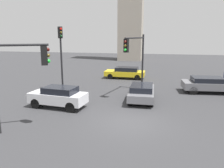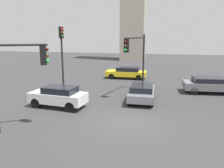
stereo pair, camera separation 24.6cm
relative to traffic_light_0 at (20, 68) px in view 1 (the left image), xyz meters
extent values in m
plane|color=#38383A|center=(5.30, 2.17, -3.37)|extent=(98.30, 98.30, 0.00)
cylinder|color=black|center=(0.07, 0.04, 1.13)|extent=(2.38, 1.49, 0.12)
cube|color=black|center=(1.02, 0.61, 0.58)|extent=(0.44, 0.44, 1.00)
sphere|color=#4C0F0C|center=(1.19, 0.71, 0.88)|extent=(0.20, 0.20, 0.20)
sphere|color=#594714|center=(1.19, 0.71, 0.58)|extent=(0.20, 0.20, 0.20)
sphere|color=green|center=(1.19, 0.71, 0.28)|extent=(0.20, 0.20, 0.20)
cylinder|color=black|center=(-1.74, 8.60, -0.52)|extent=(0.16, 0.16, 5.70)
cube|color=black|center=(-1.74, 8.60, 1.83)|extent=(0.45, 0.45, 1.00)
sphere|color=red|center=(-1.59, 8.47, 2.13)|extent=(0.20, 0.20, 0.20)
sphere|color=#594714|center=(-1.59, 8.47, 1.83)|extent=(0.20, 0.20, 0.20)
sphere|color=#14471E|center=(-1.59, 8.47, 1.53)|extent=(0.20, 0.20, 0.20)
cylinder|color=black|center=(5.32, 10.64, -0.85)|extent=(0.16, 0.16, 5.05)
cylinder|color=black|center=(4.81, 8.63, 1.37)|extent=(1.14, 4.05, 0.12)
cube|color=black|center=(4.36, 6.86, 0.82)|extent=(0.39, 0.39, 1.00)
sphere|color=#4C0F0C|center=(4.31, 6.67, 1.12)|extent=(0.20, 0.20, 0.20)
sphere|color=#594714|center=(4.31, 6.67, 0.82)|extent=(0.20, 0.20, 0.20)
sphere|color=green|center=(4.31, 6.67, 0.52)|extent=(0.20, 0.20, 0.20)
cube|color=slate|center=(11.26, 10.59, -2.71)|extent=(4.77, 2.43, 0.62)
cube|color=black|center=(11.03, 10.57, -2.22)|extent=(2.73, 2.01, 0.45)
cylinder|color=black|center=(9.62, 11.29, -3.02)|extent=(0.73, 0.43, 0.70)
cylinder|color=black|center=(9.77, 9.63, -3.02)|extent=(0.73, 0.43, 0.70)
cube|color=silver|center=(0.02, 3.95, -2.67)|extent=(4.10, 2.02, 0.70)
cube|color=black|center=(0.22, 3.94, -2.13)|extent=(2.35, 1.65, 0.47)
cylinder|color=black|center=(-1.38, 3.42, -3.02)|extent=(0.73, 0.36, 0.70)
cylinder|color=black|center=(-1.25, 4.76, -3.02)|extent=(0.73, 0.36, 0.70)
cylinder|color=black|center=(1.29, 3.15, -3.02)|extent=(0.73, 0.36, 0.70)
cylinder|color=black|center=(1.43, 4.49, -3.02)|extent=(0.73, 0.36, 0.70)
cube|color=yellow|center=(2.91, 15.56, -2.78)|extent=(4.60, 1.90, 0.56)
cube|color=black|center=(3.14, 15.56, -2.29)|extent=(2.58, 1.66, 0.49)
cylinder|color=black|center=(1.35, 14.80, -3.06)|extent=(0.64, 0.34, 0.64)
cylinder|color=black|center=(1.36, 16.34, -3.06)|extent=(0.64, 0.34, 0.64)
cylinder|color=black|center=(4.47, 14.79, -3.06)|extent=(0.64, 0.34, 0.64)
cylinder|color=black|center=(4.48, 16.33, -3.06)|extent=(0.64, 0.34, 0.64)
cube|color=slate|center=(5.61, 6.89, -2.78)|extent=(1.97, 4.28, 0.55)
cube|color=black|center=(5.62, 6.68, -2.32)|extent=(1.69, 2.41, 0.45)
cylinder|color=black|center=(4.81, 8.31, -3.06)|extent=(0.35, 0.65, 0.64)
cylinder|color=black|center=(6.32, 8.35, -3.06)|extent=(0.35, 0.65, 0.64)
cylinder|color=black|center=(4.90, 5.44, -3.06)|extent=(0.35, 0.65, 0.64)
cylinder|color=black|center=(6.41, 5.48, -3.06)|extent=(0.35, 0.65, 0.64)
camera|label=1|loc=(6.90, -10.00, 1.62)|focal=35.93mm
camera|label=2|loc=(7.15, -9.95, 1.62)|focal=35.93mm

